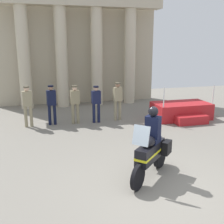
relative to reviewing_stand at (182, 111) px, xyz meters
The scene contains 9 objects.
ground_plane 6.55m from the reviewing_stand, 123.23° to the right, with size 28.00×28.00×0.00m, color gray.
colonnade_backdrop 6.88m from the reviewing_stand, 131.72° to the left, with size 9.37×1.50×6.08m.
reviewing_stand is the anchor object (origin of this frame).
officer_in_row_0 6.95m from the reviewing_stand, behind, with size 0.40×0.26×1.74m.
officer_in_row_1 5.98m from the reviewing_stand, behind, with size 0.40×0.26×1.73m.
officer_in_row_2 4.99m from the reviewing_stand, behind, with size 0.40×0.26×1.69m.
officer_in_row_3 4.07m from the reviewing_stand, behind, with size 0.40×0.26×1.65m.
officer_in_row_4 3.10m from the reviewing_stand, 169.27° to the left, with size 0.40×0.26×1.74m.
motorcycle_with_rider 6.13m from the reviewing_stand, 126.53° to the right, with size 1.58×1.55×1.90m.
Camera 1 is at (-2.73, -5.49, 3.41)m, focal length 43.14 mm.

